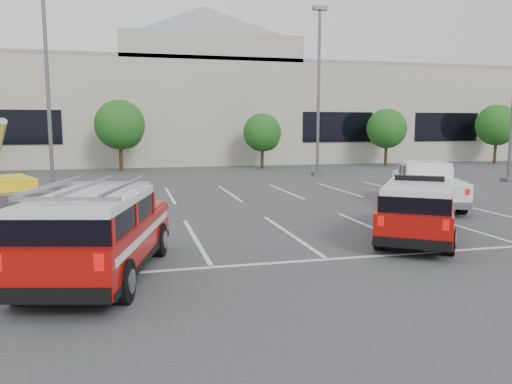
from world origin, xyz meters
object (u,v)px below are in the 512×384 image
Objects in this scene: light_pole_mid at (319,91)px; white_pickup at (426,188)px; tree_mid_left at (121,127)px; light_pole_left at (47,80)px; convention_building at (182,107)px; tree_far_right at (497,126)px; tree_right at (387,130)px; tree_mid_right at (263,134)px; fire_chief_suv at (417,214)px; ladder_suv at (97,240)px.

light_pole_mid reaches higher than white_pickup.
tree_mid_left is 0.47× the size of light_pole_left.
light_pole_left is 1.78× the size of white_pickup.
convention_building is 21.49m from light_pole_left.
light_pole_left reaches higher than tree_mid_left.
light_pole_mid is 13.16m from white_pickup.
tree_right is at bearing -180.00° from tree_far_right.
tree_mid_right is at bearing -0.00° from tree_mid_left.
tree_far_right is at bearing 81.57° from fire_chief_suv.
tree_far_right is (20.00, 0.00, 0.54)m from tree_mid_right.
tree_mid_right is 0.69× the size of white_pickup.
light_pole_left reaches higher than white_pickup.
light_pole_left is 1.92× the size of ladder_suv.
tree_mid_left reaches higher than white_pickup.
convention_building is 13.58× the size of tree_right.
ladder_suv is at bearing -122.37° from light_pole_mid.
ladder_suv is (-30.14, -25.05, -2.25)m from tree_far_right.
light_pole_mid is at bearing 14.93° from light_pole_left.
ladder_suv is (-11.77, -6.65, 0.12)m from white_pickup.
convention_building is 12.38× the size of tree_mid_left.
light_pole_left is at bearing 164.03° from fire_chief_suv.
light_pole_mid is (-8.09, -6.05, 2.41)m from tree_right.
fire_chief_suv is (-21.96, -23.56, -2.34)m from tree_far_right.
tree_mid_right is 16.72m from light_pole_left.
tree_mid_right is 0.39× the size of light_pole_mid.
convention_building is 12.38× the size of tree_far_right.
convention_building is 11.19m from tree_mid_left.
tree_right is at bearing 65.22° from ladder_suv.
tree_right is at bearing 0.00° from tree_mid_right.
fire_chief_suv is at bearing -102.45° from light_pole_mid.
fire_chief_suv is 6.29m from white_pickup.
convention_building is at bearing 95.49° from ladder_suv.
tree_mid_left is 25.15m from ladder_suv.
tree_far_right is at bearing 0.00° from tree_mid_left.
tree_right is 26.50m from fire_chief_suv.
tree_right is 0.43× the size of light_pole_left.
tree_right is (14.91, -9.82, -1.95)m from convention_building.
light_pole_mid is 2.05× the size of fire_chief_suv.
tree_mid_left is 20.00m from tree_right.
light_pole_mid is at bearing -72.48° from tree_mid_right.
light_pole_left is 18.07m from fire_chief_suv.
tree_mid_left is at bearing 153.08° from light_pole_mid.
tree_far_right is 0.97× the size of fire_chief_suv.
light_pole_mid is 18.49m from fire_chief_suv.
fire_chief_suv is (-1.96, -23.56, -1.80)m from tree_mid_right.
tree_mid_right is 18.57m from white_pickup.
tree_far_right reaches higher than tree_right.
tree_mid_right is 0.75× the size of ladder_suv.
white_pickup is at bearing 43.47° from ladder_suv.
tree_right is at bearing 86.99° from white_pickup.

